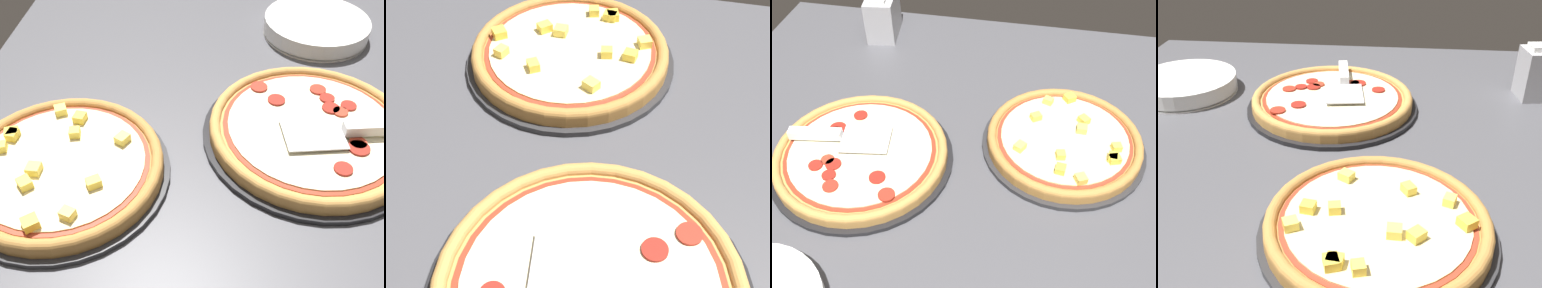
# 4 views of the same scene
# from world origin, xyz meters

# --- Properties ---
(ground_plane) EXTENTS (1.24, 1.13, 0.04)m
(ground_plane) POSITION_xyz_m (0.00, 0.00, -0.02)
(ground_plane) COLOR #4C4C51
(pizza_front) EXTENTS (0.37, 0.37, 0.03)m
(pizza_front) POSITION_xyz_m (0.01, -0.11, 0.02)
(pizza_front) COLOR #C68E47
(pizza_front) RESTS_ON pizza_pan_front
(pizza_pan_back) EXTENTS (0.36, 0.36, 0.01)m
(pizza_pan_back) POSITION_xyz_m (-0.11, 0.31, 0.01)
(pizza_pan_back) COLOR #2D2D30
(pizza_pan_back) RESTS_ON ground_plane
(pizza_back) EXTENTS (0.33, 0.33, 0.04)m
(pizza_back) POSITION_xyz_m (-0.11, 0.31, 0.02)
(pizza_back) COLOR #B77F3D
(pizza_back) RESTS_ON pizza_pan_back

